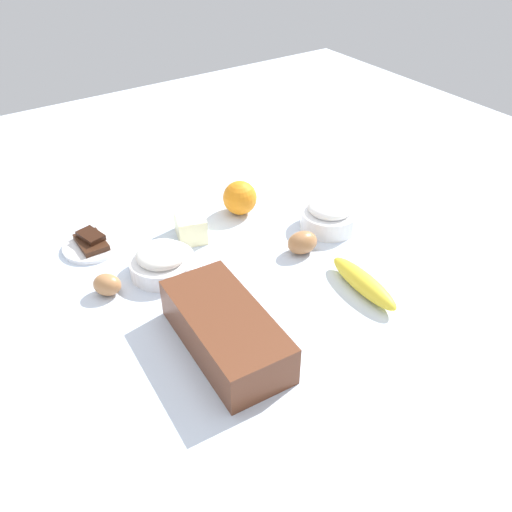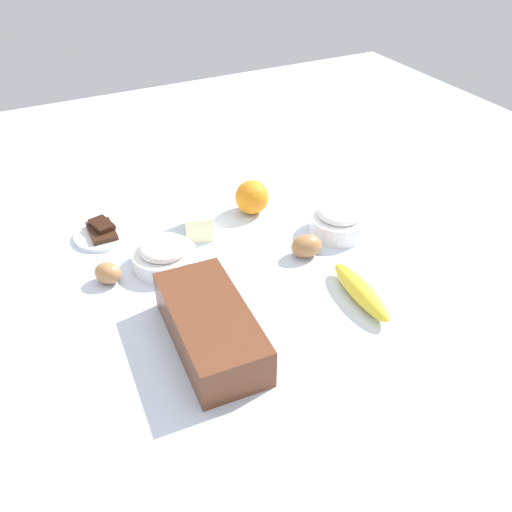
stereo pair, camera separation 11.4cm
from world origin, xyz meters
TOP-DOWN VIEW (x-y plane):
  - ground_plane at (0.00, 0.00)m, footprint 2.40×2.40m
  - loaf_pan at (-0.15, 0.17)m, footprint 0.29×0.15m
  - flour_bowl at (0.11, 0.17)m, footprint 0.14×0.14m
  - sugar_bowl at (0.05, -0.24)m, footprint 0.14×0.14m
  - banana at (-0.18, -0.14)m, footprint 0.19×0.06m
  - orange_fruit at (0.22, -0.10)m, footprint 0.08×0.08m
  - butter_block at (0.19, 0.05)m, footprint 0.11×0.09m
  - egg_near_butter at (0.00, -0.12)m, footprint 0.06×0.08m
  - egg_beside_bowl at (0.11, 0.29)m, footprint 0.07×0.07m
  - chocolate_plate at (0.28, 0.26)m, footprint 0.13×0.13m

SIDE VIEW (x-z plane):
  - ground_plane at x=0.00m, z-range -0.02..0.00m
  - chocolate_plate at x=0.28m, z-range -0.01..0.03m
  - banana at x=-0.18m, z-range 0.00..0.04m
  - egg_beside_bowl at x=0.11m, z-range 0.00..0.05m
  - egg_near_butter at x=0.00m, z-range 0.00..0.05m
  - flour_bowl at x=0.11m, z-range 0.00..0.06m
  - butter_block at x=0.19m, z-range 0.00..0.06m
  - sugar_bowl at x=0.05m, z-range 0.00..0.07m
  - loaf_pan at x=-0.15m, z-range 0.00..0.08m
  - orange_fruit at x=0.22m, z-range 0.00..0.08m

